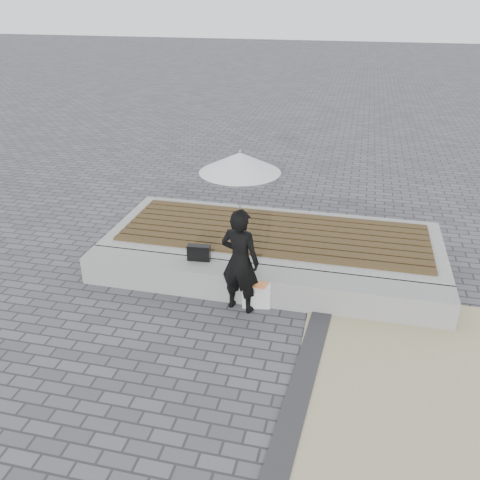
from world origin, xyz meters
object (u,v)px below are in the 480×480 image
object	(u,v)px
seating_ledge	(258,285)
parasol	(240,162)
handbag	(199,253)
canvas_tote	(256,294)
woman	(240,261)

from	to	relation	value
seating_ledge	parasol	distance (m)	1.83
handbag	seating_ledge	bearing A→B (deg)	-13.44
seating_ledge	parasol	size ratio (longest dim) A/B	4.14
seating_ledge	parasol	world-z (taller)	parasol
canvas_tote	handbag	bearing A→B (deg)	148.56
handbag	canvas_tote	distance (m)	1.00
seating_ledge	handbag	xyz separation A→B (m)	(-0.87, 0.13, 0.31)
parasol	canvas_tote	world-z (taller)	parasol
seating_ledge	parasol	bearing A→B (deg)	-120.74
handbag	canvas_tote	bearing A→B (deg)	-25.91
woman	handbag	size ratio (longest dim) A/B	4.45
woman	handbag	world-z (taller)	woman
parasol	handbag	bearing A→B (deg)	147.35
parasol	handbag	distance (m)	1.69
woman	parasol	bearing A→B (deg)	95.53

